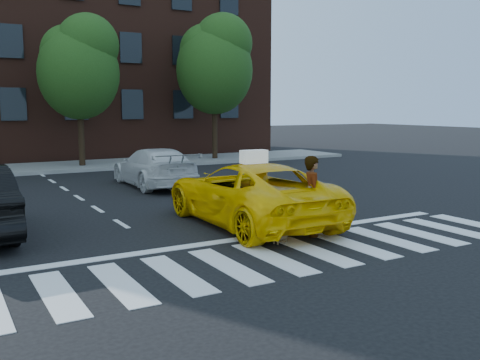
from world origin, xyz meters
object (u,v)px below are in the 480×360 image
object	(u,v)px
dog	(279,234)
tree_mid	(79,63)
woman	(312,196)
white_suv	(154,167)
tree_right	(215,61)
taxi	(249,193)

from	to	relation	value
dog	tree_mid	bearing A→B (deg)	79.09
woman	dog	distance (m)	1.29
white_suv	tree_right	bearing A→B (deg)	-130.23
white_suv	woman	size ratio (longest dim) A/B	2.66
white_suv	woman	xyz separation A→B (m)	(0.37, -8.88, 0.21)
tree_mid	dog	xyz separation A→B (m)	(0.18, -16.12, -4.65)
taxi	woman	size ratio (longest dim) A/B	3.04
white_suv	woman	world-z (taller)	woman
tree_right	woman	world-z (taller)	tree_right
tree_right	white_suv	world-z (taller)	tree_right
tree_mid	woman	xyz separation A→B (m)	(1.24, -15.90, -3.95)
tree_right	white_suv	size ratio (longest dim) A/B	1.60
woman	tree_mid	bearing A→B (deg)	28.65
taxi	dog	xyz separation A→B (m)	(-0.47, -1.99, -0.57)
white_suv	dog	bearing A→B (deg)	86.65
tree_mid	white_suv	xyz separation A→B (m)	(0.87, -7.01, -4.15)
taxi	white_suv	size ratio (longest dim) A/B	1.14
tree_right	tree_mid	bearing A→B (deg)	180.00
tree_mid	woman	world-z (taller)	tree_mid
tree_right	dog	size ratio (longest dim) A/B	13.01
tree_right	taxi	size ratio (longest dim) A/B	1.40
tree_right	dog	xyz separation A→B (m)	(-6.82, -16.12, -5.07)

